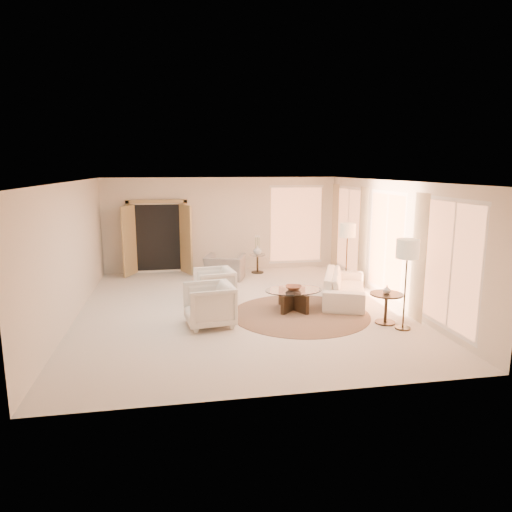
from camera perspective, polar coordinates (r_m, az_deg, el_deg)
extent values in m
cube|color=silver|center=(10.22, -1.82, -6.62)|extent=(7.00, 8.00, 0.02)
cube|color=white|center=(9.75, -1.93, 9.33)|extent=(7.00, 8.00, 0.02)
cube|color=beige|center=(13.82, -4.27, 3.97)|extent=(7.00, 0.04, 2.80)
cube|color=beige|center=(6.05, 3.62, -5.16)|extent=(7.00, 0.04, 2.80)
cube|color=beige|center=(10.01, -22.11, 0.51)|extent=(0.04, 8.00, 2.80)
cube|color=beige|center=(10.95, 16.58, 1.69)|extent=(0.04, 8.00, 2.80)
cube|color=tan|center=(13.69, -12.14, 2.33)|extent=(1.80, 0.12, 2.16)
cube|color=tan|center=(13.49, -15.57, 1.83)|extent=(0.35, 0.66, 2.00)
cube|color=tan|center=(13.43, -8.76, 2.07)|extent=(0.35, 0.66, 2.00)
cylinder|color=#422B1F|center=(9.87, 5.54, -7.22)|extent=(3.78, 3.78, 0.01)
imported|color=silver|center=(10.95, 11.02, -3.74)|extent=(1.70, 2.48, 0.67)
imported|color=silver|center=(10.62, -5.22, -3.49)|extent=(0.90, 0.95, 0.87)
imported|color=silver|center=(9.07, -5.89, -5.83)|extent=(0.95, 1.00, 0.93)
imported|color=gray|center=(12.76, -3.90, -0.89)|extent=(1.22, 0.98, 0.92)
cube|color=black|center=(10.09, 4.69, -5.59)|extent=(0.48, 0.88, 0.42)
cube|color=black|center=(10.09, 4.69, -5.59)|extent=(0.72, 0.73, 0.42)
cylinder|color=white|center=(10.02, 4.71, -4.28)|extent=(1.44, 1.44, 0.02)
cylinder|color=black|center=(9.65, 15.83, -7.97)|extent=(0.41, 0.41, 0.03)
cylinder|color=black|center=(9.56, 15.92, -6.35)|extent=(0.06, 0.06, 0.58)
cylinder|color=black|center=(9.48, 16.01, -4.61)|extent=(0.65, 0.65, 0.03)
cylinder|color=#2C2519|center=(13.61, 0.19, -2.04)|extent=(0.37, 0.37, 0.03)
cylinder|color=#2C2519|center=(13.55, 0.19, -0.98)|extent=(0.05, 0.05, 0.52)
cylinder|color=white|center=(13.50, 0.19, 0.14)|extent=(0.48, 0.48, 0.03)
cylinder|color=#2C2519|center=(12.06, 11.11, -3.95)|extent=(0.29, 0.29, 0.03)
cylinder|color=#2C2519|center=(11.90, 11.24, -0.66)|extent=(0.03, 0.03, 1.44)
cylinder|color=#C4B18A|center=(11.77, 11.38, 3.17)|extent=(0.41, 0.41, 0.35)
cylinder|color=#2C2519|center=(9.42, 17.85, -8.55)|extent=(0.30, 0.30, 0.03)
cylinder|color=#2C2519|center=(9.21, 18.12, -4.25)|extent=(0.03, 0.03, 1.50)
cylinder|color=#C4B18A|center=(9.03, 18.43, 0.86)|extent=(0.43, 0.43, 0.36)
imported|color=brown|center=(10.01, 4.71, -3.98)|extent=(0.45, 0.45, 0.09)
imported|color=white|center=(9.46, 16.04, -4.07)|extent=(0.17, 0.17, 0.17)
imported|color=white|center=(13.48, 0.19, 0.74)|extent=(0.31, 0.31, 0.27)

